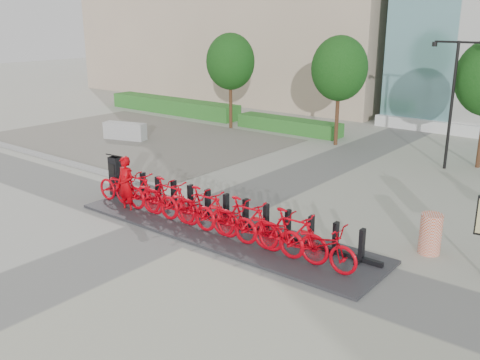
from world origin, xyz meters
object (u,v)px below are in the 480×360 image
Objects in this scene: kiosk at (116,175)px; worker_red at (126,185)px; construction_barrel at (430,234)px; bike_0 at (122,187)px; jersey_barrier at (125,131)px.

worker_red is (1.40, -0.75, 0.12)m from kiosk.
worker_red is 8.97m from construction_barrel.
worker_red reaches higher than construction_barrel.
kiosk reaches higher than construction_barrel.
bike_0 is 2.00× the size of construction_barrel.
jersey_barrier is (-7.71, 6.55, -0.22)m from bike_0.
worker_red is 0.81× the size of jersey_barrier.
kiosk is at bearing -58.85° from jersey_barrier.
worker_red is at bearing -114.82° from bike_0.
kiosk is at bearing 149.10° from worker_red.
bike_0 reaches higher than construction_barrel.
kiosk is 1.35× the size of construction_barrel.
kiosk is 9.09m from jersey_barrier.
worker_red is at bearing -161.70° from construction_barrel.
bike_0 is 10.11m from jersey_barrier.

